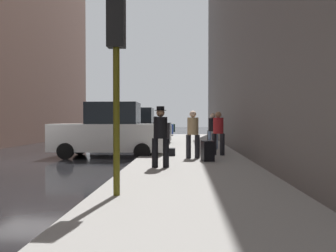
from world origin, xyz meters
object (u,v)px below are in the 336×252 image
(parked_black_suv, at_px, (133,128))
(duffel_bag, at_px, (171,152))
(parked_blue_sedan, at_px, (151,127))
(pedestrian_in_jeans, at_px, (213,129))
(parked_silver_sedan, at_px, (144,129))
(parked_white_van, at_px, (110,132))
(pedestrian_in_tan_coat, at_px, (193,132))
(traffic_light, at_px, (116,53))
(pedestrian_in_red_jacket, at_px, (218,131))
(parked_dark_green_sedan, at_px, (156,126))
(fire_hydrant, at_px, (158,142))
(pedestrian_with_fedora, at_px, (160,134))
(rolling_suitcase, at_px, (208,151))

(parked_black_suv, height_order, duffel_bag, parked_black_suv)
(parked_blue_sedan, bearing_deg, pedestrian_in_jeans, -72.50)
(parked_silver_sedan, bearing_deg, parked_white_van, -90.00)
(pedestrian_in_tan_coat, bearing_deg, traffic_light, -104.64)
(pedestrian_in_jeans, relative_size, duffel_bag, 3.89)
(parked_silver_sedan, distance_m, duffel_bag, 12.18)
(parked_white_van, bearing_deg, pedestrian_in_red_jacket, -6.32)
(parked_black_suv, relative_size, pedestrian_in_tan_coat, 2.69)
(parked_dark_green_sedan, distance_m, fire_hydrant, 19.20)
(parked_blue_sedan, xyz_separation_m, traffic_light, (1.85, -23.66, 1.91))
(pedestrian_in_jeans, bearing_deg, parked_blue_sedan, 107.50)
(parked_dark_green_sedan, height_order, traffic_light, traffic_light)
(traffic_light, bearing_deg, parked_dark_green_sedan, 93.69)
(pedestrian_in_red_jacket, bearing_deg, pedestrian_in_tan_coat, -133.15)
(parked_black_suv, xyz_separation_m, fire_hydrant, (1.80, -3.83, -0.54))
(parked_silver_sedan, xyz_separation_m, pedestrian_in_red_jacket, (4.41, -11.67, 0.26))
(parked_black_suv, relative_size, fire_hydrant, 6.55)
(parked_blue_sedan, bearing_deg, pedestrian_in_tan_coat, -79.19)
(pedestrian_in_jeans, xyz_separation_m, pedestrian_with_fedora, (-2.03, -6.11, 0.03))
(parked_black_suv, relative_size, traffic_light, 1.28)
(pedestrian_in_tan_coat, distance_m, pedestrian_in_jeans, 3.89)
(pedestrian_in_tan_coat, bearing_deg, rolling_suitcase, -56.05)
(fire_hydrant, relative_size, rolling_suitcase, 0.68)
(parked_black_suv, bearing_deg, pedestrian_with_fedora, -76.47)
(parked_blue_sedan, bearing_deg, pedestrian_in_red_jacket, -75.19)
(pedestrian_in_tan_coat, bearing_deg, pedestrian_in_jeans, 74.66)
(parked_dark_green_sedan, height_order, fire_hydrant, parked_dark_green_sedan)
(parked_white_van, bearing_deg, pedestrian_with_fedora, -58.66)
(parked_silver_sedan, relative_size, traffic_light, 1.18)
(parked_silver_sedan, bearing_deg, pedestrian_in_red_jacket, -69.29)
(pedestrian_with_fedora, bearing_deg, pedestrian_in_jeans, 71.65)
(duffel_bag, bearing_deg, parked_black_suv, 110.86)
(parked_black_suv, bearing_deg, parked_silver_sedan, 90.00)
(parked_black_suv, distance_m, pedestrian_in_red_jacket, 7.87)
(pedestrian_in_red_jacket, height_order, pedestrian_with_fedora, pedestrian_with_fedora)
(traffic_light, distance_m, rolling_suitcase, 6.00)
(parked_black_suv, xyz_separation_m, duffel_bag, (2.57, -6.73, -0.74))
(parked_blue_sedan, xyz_separation_m, pedestrian_in_red_jacket, (4.41, -16.69, 0.26))
(parked_black_suv, distance_m, parked_silver_sedan, 5.16)
(traffic_light, distance_m, pedestrian_in_red_jacket, 7.61)
(fire_hydrant, bearing_deg, duffel_bag, -75.29)
(parked_dark_green_sedan, relative_size, pedestrian_in_red_jacket, 2.50)
(parked_blue_sedan, distance_m, duffel_bag, 17.11)
(pedestrian_with_fedora, relative_size, duffel_bag, 4.04)
(parked_blue_sedan, xyz_separation_m, pedestrian_in_jeans, (4.42, -14.02, 0.26))
(pedestrian_in_red_jacket, bearing_deg, pedestrian_in_jeans, 89.80)
(parked_silver_sedan, xyz_separation_m, duffel_bag, (2.57, -11.89, -0.56))
(parked_dark_green_sedan, relative_size, pedestrian_in_jeans, 2.50)
(pedestrian_in_tan_coat, height_order, pedestrian_in_jeans, same)
(pedestrian_with_fedora, height_order, rolling_suitcase, pedestrian_with_fedora)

